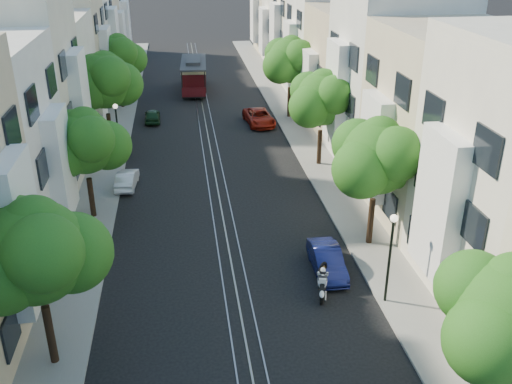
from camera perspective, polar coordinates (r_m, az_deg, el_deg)
name	(u,v)px	position (r m, az deg, el deg)	size (l,w,h in m)	color
ground	(207,132)	(46.02, -4.89, 5.97)	(200.00, 200.00, 0.00)	black
sidewalk_east	(296,128)	(46.88, 4.04, 6.43)	(2.50, 80.00, 0.12)	gray
sidewalk_west	(115,136)	(46.25, -13.93, 5.49)	(2.50, 80.00, 0.12)	gray
rail_left	(200,133)	(45.99, -5.58, 5.94)	(0.06, 80.00, 0.02)	gray
rail_slot	(207,132)	(46.01, -4.89, 5.98)	(0.06, 80.00, 0.02)	gray
rail_right	(214,132)	(46.04, -4.21, 6.01)	(0.06, 80.00, 0.02)	gray
lane_line	(207,132)	(46.02, -4.89, 5.97)	(0.08, 80.00, 0.01)	tan
townhouses_east	(356,63)	(46.62, 9.96, 12.55)	(7.75, 72.00, 12.00)	beige
townhouses_west	(44,74)	(45.59, -20.47, 10.98)	(7.75, 72.00, 11.76)	silver
tree_e_a	(511,317)	(18.71, 24.14, -11.33)	(4.72, 3.87, 6.27)	black
tree_e_b	(378,159)	(28.06, 12.10, 3.28)	(4.93, 4.08, 6.68)	black
tree_e_c	(323,100)	(38.09, 6.69, 9.13)	(4.84, 3.99, 6.52)	black
tree_e_d	(291,61)	(48.45, 3.50, 12.94)	(5.01, 4.16, 6.85)	black
tree_w_a	(37,254)	(20.81, -21.07, -5.83)	(4.93, 4.08, 6.68)	black
tree_w_b	(85,144)	(31.69, -16.69, 4.63)	(4.72, 3.87, 6.27)	black
tree_w_c	(105,82)	(41.97, -14.84, 10.61)	(5.13, 4.28, 7.09)	black
tree_w_d	(119,57)	(52.76, -13.57, 12.99)	(4.84, 3.99, 6.52)	black
lamp_east	(391,246)	(24.35, 13.35, -5.25)	(0.32, 0.32, 4.16)	black
lamp_west	(117,125)	(39.61, -13.71, 6.55)	(0.32, 0.32, 4.16)	black
sportbike_rider	(322,281)	(25.39, 6.66, -8.84)	(0.79, 1.86, 1.35)	black
cable_car	(194,73)	(58.17, -6.23, 11.72)	(2.80, 7.89, 2.99)	black
parked_car_e_mid	(327,261)	(27.16, 7.12, -6.83)	(1.29, 3.69, 1.22)	#0E1346
parked_car_e_far	(259,117)	(47.63, 0.31, 7.49)	(2.06, 4.47, 1.24)	maroon
parked_car_w_mid	(127,179)	(36.63, -12.77, 1.27)	(1.12, 3.21, 1.06)	silver
parked_car_w_far	(152,116)	(49.10, -10.32, 7.53)	(1.28, 3.18, 1.08)	#133118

